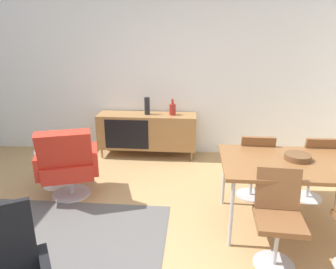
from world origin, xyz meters
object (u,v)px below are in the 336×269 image
Objects in this scene: wooden_bowl_on_table at (298,157)px; side_table_round at (53,164)px; dining_chair_back_left at (254,163)px; fruit_bowl at (51,147)px; sideboard at (147,131)px; vase_sculptural_dark at (172,109)px; lounge_chair_red at (68,163)px; dining_chair_back_right at (314,165)px; dining_chair_front_left at (278,215)px; dining_table at (302,166)px; vase_cobalt at (147,106)px.

side_table_round is at bearing 168.14° from wooden_bowl_on_table.
dining_chair_back_left reaches higher than fruit_bowl.
vase_sculptural_dark is (0.42, 0.00, 0.37)m from sideboard.
lounge_chair_red is (-2.26, -0.17, -0.00)m from dining_chair_back_left.
dining_chair_front_left is at bearing -121.99° from dining_chair_back_right.
dining_table is 0.70m from dining_chair_back_right.
dining_chair_back_left is at bearing 4.26° from lounge_chair_red.
dining_chair_back_right is at bearing -1.89° from side_table_round.
vase_cobalt is at bearing 149.70° from dining_chair_back_right.
vase_cobalt reaches higher than wooden_bowl_on_table.
vase_sculptural_dark is 1.28× the size of fruit_bowl.
wooden_bowl_on_table is at bearing -127.37° from dining_chair_back_right.
sideboard is at bearing 149.82° from dining_chair_back_right.
vase_cobalt is at bearing 62.19° from lounge_chair_red.
dining_chair_back_right is (0.35, 0.56, -0.23)m from dining_table.
fruit_bowl is at bearing 168.18° from wooden_bowl_on_table.
side_table_round is at bearing 178.11° from dining_chair_back_right.
dining_table is 2.65m from lounge_chair_red.
lounge_chair_red reaches higher than fruit_bowl.
vase_cobalt is 2.57m from dining_chair_back_right.
vase_sculptural_dark is at bearing 128.17° from wooden_bowl_on_table.
fruit_bowl is at bearing -132.83° from vase_cobalt.
wooden_bowl_on_table is (1.40, -1.79, -0.04)m from vase_sculptural_dark.
sideboard is 5.72× the size of vase_cobalt.
lounge_chair_red is (-2.96, -0.17, -0.00)m from dining_chair_back_right.
lounge_chair_red is (-2.61, 0.39, -0.23)m from dining_table.
dining_chair_back_left is 1.12m from dining_chair_front_left.
vase_cobalt is 1.63m from fruit_bowl.
vase_sculptural_dark is 2.23m from dining_chair_back_right.
lounge_chair_red is at bearing -40.42° from side_table_round.
side_table_round is at bearing -132.72° from sideboard.
side_table_round is (-2.91, 0.61, -0.45)m from wooden_bowl_on_table.
lounge_chair_red is at bearing -117.81° from vase_cobalt.
sideboard is 1.87× the size of dining_chair_back_left.
dining_chair_back_left is (1.50, -1.28, 0.03)m from sideboard.
wooden_bowl_on_table is (1.81, -1.79, -0.09)m from vase_cobalt.
sideboard reaches higher than fruit_bowl.
dining_chair_front_left is 4.28× the size of fruit_bowl.
side_table_round is at bearing -141.96° from vase_sculptural_dark.
lounge_chair_red is at bearing 157.26° from dining_chair_front_left.
vase_sculptural_dark is at bearing 130.16° from dining_chair_back_left.
dining_table is (1.85, -1.84, 0.26)m from sideboard.
dining_chair_front_left is at bearing -121.80° from dining_table.
dining_chair_back_right reaches higher than fruit_bowl.
side_table_round is (-0.33, 0.28, -0.15)m from lounge_chair_red.
vase_cobalt reaches higher than fruit_bowl.
dining_chair_back_left reaches higher than side_table_round.
vase_cobalt reaches higher than sideboard.
dining_chair_back_right is at bearing 0.00° from dining_chair_back_left.
lounge_chair_red is at bearing -175.74° from dining_chair_back_left.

